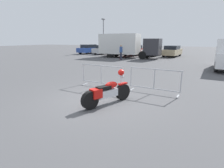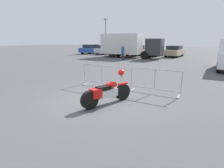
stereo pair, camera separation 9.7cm
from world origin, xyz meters
name	(u,v)px [view 1 (the left image)]	position (x,y,z in m)	size (l,w,h in m)	color
ground_plane	(101,100)	(0.00, 0.00, 0.00)	(120.00, 120.00, 0.00)	#4C4C4F
motorcycle	(107,92)	(0.43, -0.30, 0.46)	(1.08, 1.97, 1.20)	black
crowd_barrier_near	(101,76)	(-0.84, 1.70, 0.55)	(2.26, 0.66, 1.07)	#9EA0A5
crowd_barrier_far	(154,81)	(1.70, 1.70, 0.55)	(2.26, 0.66, 1.07)	#9EA0A5
box_truck	(126,45)	(-4.53, 15.90, 1.64)	(7.77, 2.51, 2.98)	silver
parked_car_blue	(89,49)	(-12.39, 19.86, 0.75)	(2.47, 4.60, 1.48)	#284799
parked_car_silver	(104,49)	(-9.76, 19.98, 0.72)	(2.37, 4.41, 1.42)	#B7BABF
parked_car_maroon	(118,50)	(-7.12, 19.61, 0.71)	(2.34, 4.35, 1.40)	maroon
parked_car_red	(134,50)	(-4.49, 19.41, 0.74)	(2.43, 4.52, 1.46)	#B21E19
parked_car_white	(153,51)	(-1.85, 19.82, 0.73)	(2.42, 4.49, 1.45)	white
parked_car_tan	(172,51)	(0.78, 19.84, 0.75)	(2.47, 4.59, 1.48)	tan
pedestrian	(121,52)	(-4.21, 13.23, 0.92)	(0.45, 0.45, 1.69)	#262838
street_lamp	(103,31)	(-10.89, 22.26, 3.71)	(0.36, 0.70, 5.68)	#595B60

